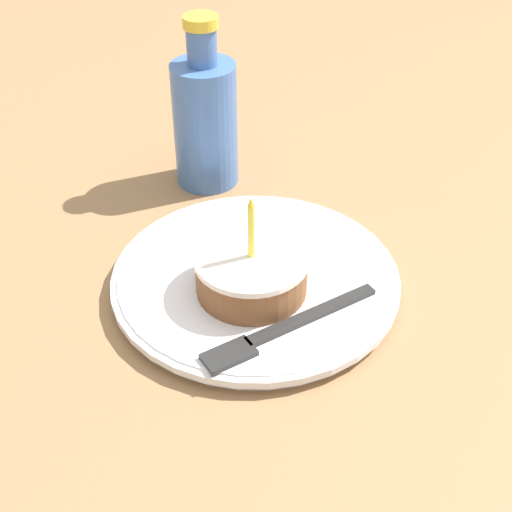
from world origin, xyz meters
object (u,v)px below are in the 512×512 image
(plate, at_px, (256,279))
(cake_slice, at_px, (251,272))
(bottle, at_px, (205,119))
(fork, at_px, (278,330))

(plate, height_order, cake_slice, cake_slice)
(plate, distance_m, bottle, 0.22)
(cake_slice, relative_size, bottle, 0.54)
(fork, bearing_deg, plate, 30.76)
(bottle, bearing_deg, plate, -146.23)
(plate, bearing_deg, fork, -149.24)
(cake_slice, height_order, fork, cake_slice)
(plate, xyz_separation_m, fork, (-0.07, -0.04, 0.01))
(fork, bearing_deg, cake_slice, 39.80)
(cake_slice, relative_size, fork, 0.71)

